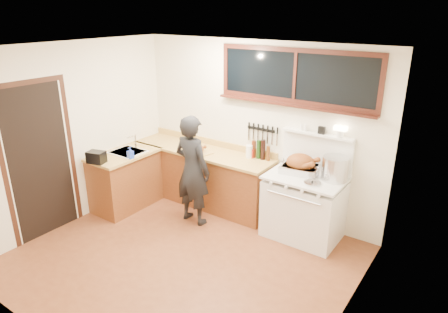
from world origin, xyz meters
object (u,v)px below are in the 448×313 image
Objects in this scene: vintage_stove at (304,205)px; roast_turkey at (301,165)px; cutting_board at (198,149)px; man at (192,170)px.

vintage_stove reaches higher than roast_turkey.
vintage_stove reaches higher than cutting_board.
vintage_stove is 1.65m from man.
man is at bearing -60.80° from cutting_board.
vintage_stove is at bearing -33.05° from roast_turkey.
man reaches higher than vintage_stove.
man is 2.93× the size of roast_turkey.
roast_turkey reaches higher than cutting_board.
man is at bearing -155.31° from roast_turkey.
vintage_stove is 3.34× the size of cutting_board.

